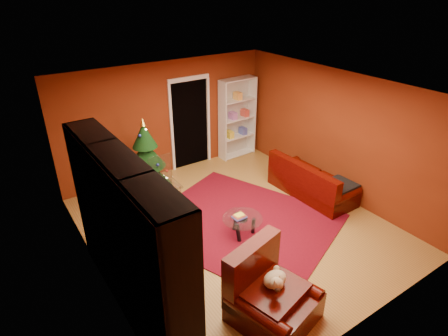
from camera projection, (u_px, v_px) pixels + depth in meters
floor at (236, 227)px, 7.06m from camera, size 5.00×5.50×0.05m
ceiling at (238, 88)px, 5.86m from camera, size 5.00×5.50×0.05m
wall_back at (166, 119)px, 8.51m from camera, size 5.00×0.05×2.60m
wall_left at (90, 209)px, 5.21m from camera, size 0.05×5.50×2.60m
wall_right at (336, 134)px, 7.71m from camera, size 0.05×5.50×2.60m
doorway at (190, 125)px, 8.89m from camera, size 1.06×0.60×2.16m
rug at (241, 223)px, 7.12m from camera, size 3.84×4.10×0.02m
media_unit at (127, 238)px, 4.84m from camera, size 0.53×3.04×2.32m
christmas_tree at (147, 160)px, 7.61m from camera, size 1.22×1.22×1.77m
gift_box_teal at (144, 191)px, 7.90m from camera, size 0.33×0.33×0.28m
gift_box_green at (151, 205)px, 7.48m from camera, size 0.26×0.26×0.24m
gift_box_red at (116, 184)px, 8.22m from camera, size 0.31×0.31×0.25m
white_bookshelf at (237, 118)px, 9.42m from camera, size 0.97×0.39×2.07m
armchair at (275, 295)px, 4.94m from camera, size 1.33×1.33×0.86m
dog at (275, 279)px, 4.91m from camera, size 0.46×0.39×0.28m
sofa at (313, 178)px, 7.89m from camera, size 0.89×1.89×0.81m
coffee_table at (242, 226)px, 6.71m from camera, size 0.75×0.75×0.45m
acrylic_chair at (167, 186)px, 7.44m from camera, size 0.50×0.54×0.95m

